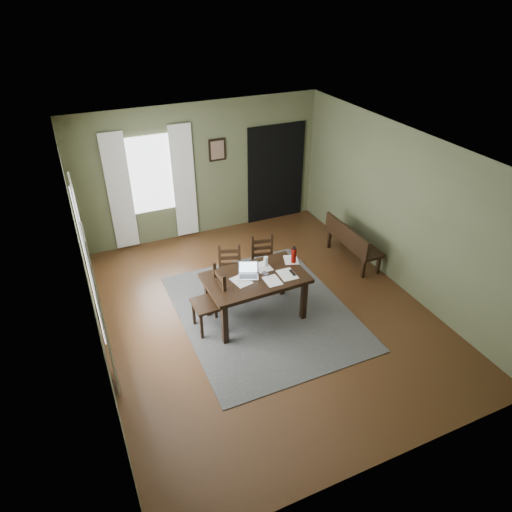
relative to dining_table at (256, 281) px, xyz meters
name	(u,v)px	position (x,y,z in m)	size (l,w,h in m)	color
ground	(263,312)	(0.17, 0.06, -0.69)	(5.00, 6.00, 0.01)	#492C16
room_shell	(265,212)	(0.17, 0.06, 1.12)	(5.02, 6.02, 2.71)	#565C3C
rug	(263,311)	(0.17, 0.06, -0.68)	(2.60, 3.20, 0.01)	#464646
dining_table	(256,281)	(0.00, 0.00, 0.00)	(1.56, 0.96, 0.77)	black
chair_end	(211,301)	(-0.71, 0.04, -0.18)	(0.46, 0.46, 1.02)	black
chair_back_left	(230,273)	(-0.14, 0.73, -0.25)	(0.48, 0.48, 0.88)	black
chair_back_right	(264,263)	(0.50, 0.78, -0.24)	(0.47, 0.47, 0.90)	black
bench	(351,240)	(2.32, 0.81, -0.23)	(0.43, 1.35, 0.76)	black
laptop	(248,272)	(-0.09, 0.08, 0.15)	(0.38, 0.34, 0.21)	#B7B7BC
computer_mouse	(266,274)	(0.16, -0.02, 0.11)	(0.06, 0.10, 0.03)	#3F3F42
tv_remote	(292,273)	(0.55, -0.15, 0.10)	(0.05, 0.17, 0.02)	black
drinking_glass	(266,261)	(0.27, 0.21, 0.17)	(0.07, 0.07, 0.16)	silver
water_bottle	(294,255)	(0.71, 0.12, 0.23)	(0.10, 0.10, 0.28)	#9B120B
paper_a	(241,281)	(-0.25, -0.02, 0.10)	(0.24, 0.31, 0.00)	white
paper_b	(287,274)	(0.46, -0.15, 0.10)	(0.25, 0.33, 0.00)	white
paper_c	(263,267)	(0.21, 0.19, 0.10)	(0.24, 0.31, 0.00)	white
paper_d	(291,260)	(0.71, 0.20, 0.10)	(0.22, 0.29, 0.00)	white
paper_e	(272,281)	(0.18, -0.21, 0.10)	(0.23, 0.30, 0.00)	white
window_left	(87,264)	(-2.30, 0.26, 0.77)	(0.01, 1.30, 1.70)	white
window_back	(151,175)	(-0.83, 3.03, 0.77)	(1.00, 0.01, 1.50)	white
curtain_left_near	(102,315)	(-2.27, -0.56, 0.52)	(0.03, 0.48, 2.30)	silver
curtain_left_far	(86,251)	(-2.27, 1.08, 0.52)	(0.03, 0.48, 2.30)	silver
curtain_back_left	(120,193)	(-1.45, 3.00, 0.52)	(0.44, 0.03, 2.30)	silver
curtain_back_right	(184,182)	(-0.21, 3.00, 0.52)	(0.44, 0.03, 2.30)	silver
framed_picture	(217,150)	(0.52, 3.02, 1.07)	(0.34, 0.03, 0.44)	black
doorway_back	(276,173)	(1.82, 3.03, 0.37)	(1.30, 0.03, 2.10)	black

